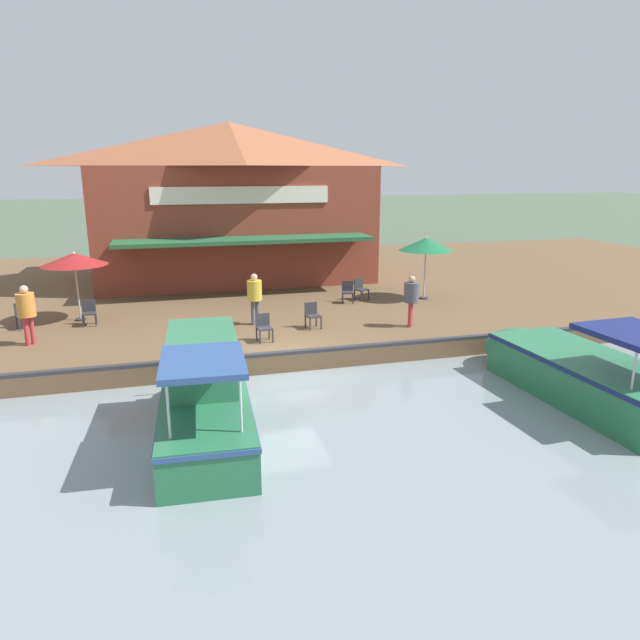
{
  "coord_description": "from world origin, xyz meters",
  "views": [
    {
      "loc": [
        15.09,
        -2.93,
        5.72
      ],
      "look_at": [
        -1.0,
        1.45,
        1.3
      ],
      "focal_mm": 32.0,
      "sensor_mm": 36.0,
      "label": 1
    }
  ],
  "objects_px": {
    "patio_umbrella_mid_patio_right": "(74,259)",
    "cafe_chair_under_first_umbrella": "(348,291)",
    "tree_upstream_bank": "(270,187)",
    "motorboat_far_downstream": "(205,394)",
    "cafe_chair_far_corner_seat": "(264,326)",
    "motorboat_outer_channel": "(572,369)",
    "cafe_chair_back_row_seat": "(312,314)",
    "cafe_chair_mid_patio": "(23,314)",
    "cafe_chair_beside_entrance": "(361,288)",
    "person_near_entrance": "(411,295)",
    "person_at_quay_edge": "(26,307)",
    "cafe_chair_facing_river": "(89,311)",
    "person_mid_patio": "(254,293)",
    "waterfront_restaurant": "(231,200)",
    "patio_umbrella_mid_patio_left": "(426,244)"
  },
  "relations": [
    {
      "from": "patio_umbrella_mid_patio_right",
      "to": "cafe_chair_under_first_umbrella",
      "type": "xyz_separation_m",
      "value": [
        -0.14,
        9.87,
        -1.67
      ]
    },
    {
      "from": "tree_upstream_bank",
      "to": "motorboat_far_downstream",
      "type": "bearing_deg",
      "value": -14.25
    },
    {
      "from": "cafe_chair_far_corner_seat",
      "to": "motorboat_outer_channel",
      "type": "relative_size",
      "value": 0.13
    },
    {
      "from": "cafe_chair_back_row_seat",
      "to": "tree_upstream_bank",
      "type": "xyz_separation_m",
      "value": [
        -16.4,
        1.68,
        3.66
      ]
    },
    {
      "from": "cafe_chair_mid_patio",
      "to": "tree_upstream_bank",
      "type": "xyz_separation_m",
      "value": [
        -13.95,
        10.93,
        3.66
      ]
    },
    {
      "from": "cafe_chair_beside_entrance",
      "to": "motorboat_outer_channel",
      "type": "distance_m",
      "value": 9.92
    },
    {
      "from": "patio_umbrella_mid_patio_right",
      "to": "motorboat_outer_channel",
      "type": "distance_m",
      "value": 16.01
    },
    {
      "from": "person_near_entrance",
      "to": "person_at_quay_edge",
      "type": "relative_size",
      "value": 0.95
    },
    {
      "from": "person_at_quay_edge",
      "to": "cafe_chair_mid_patio",
      "type": "bearing_deg",
      "value": -164.11
    },
    {
      "from": "cafe_chair_beside_entrance",
      "to": "cafe_chair_mid_patio",
      "type": "height_order",
      "value": "same"
    },
    {
      "from": "cafe_chair_beside_entrance",
      "to": "cafe_chair_facing_river",
      "type": "bearing_deg",
      "value": -82.77
    },
    {
      "from": "cafe_chair_far_corner_seat",
      "to": "person_mid_patio",
      "type": "distance_m",
      "value": 2.09
    },
    {
      "from": "waterfront_restaurant",
      "to": "cafe_chair_beside_entrance",
      "type": "bearing_deg",
      "value": 32.15
    },
    {
      "from": "cafe_chair_facing_river",
      "to": "motorboat_outer_channel",
      "type": "distance_m",
      "value": 15.12
    },
    {
      "from": "patio_umbrella_mid_patio_left",
      "to": "motorboat_outer_channel",
      "type": "relative_size",
      "value": 0.39
    },
    {
      "from": "tree_upstream_bank",
      "to": "patio_umbrella_mid_patio_right",
      "type": "bearing_deg",
      "value": -34.88
    },
    {
      "from": "cafe_chair_back_row_seat",
      "to": "motorboat_outer_channel",
      "type": "distance_m",
      "value": 8.09
    },
    {
      "from": "person_near_entrance",
      "to": "person_at_quay_edge",
      "type": "distance_m",
      "value": 11.93
    },
    {
      "from": "cafe_chair_under_first_umbrella",
      "to": "cafe_chair_mid_patio",
      "type": "relative_size",
      "value": 1.0
    },
    {
      "from": "person_near_entrance",
      "to": "person_at_quay_edge",
      "type": "bearing_deg",
      "value": -95.26
    },
    {
      "from": "cafe_chair_beside_entrance",
      "to": "cafe_chair_far_corner_seat",
      "type": "bearing_deg",
      "value": -45.45
    },
    {
      "from": "patio_umbrella_mid_patio_right",
      "to": "cafe_chair_facing_river",
      "type": "relative_size",
      "value": 2.82
    },
    {
      "from": "motorboat_outer_channel",
      "to": "tree_upstream_bank",
      "type": "bearing_deg",
      "value": -170.51
    },
    {
      "from": "motorboat_outer_channel",
      "to": "motorboat_far_downstream",
      "type": "relative_size",
      "value": 1.14
    },
    {
      "from": "patio_umbrella_mid_patio_left",
      "to": "cafe_chair_back_row_seat",
      "type": "xyz_separation_m",
      "value": [
        3.08,
        -5.49,
        -1.75
      ]
    },
    {
      "from": "waterfront_restaurant",
      "to": "person_mid_patio",
      "type": "height_order",
      "value": "waterfront_restaurant"
    },
    {
      "from": "cafe_chair_facing_river",
      "to": "patio_umbrella_mid_patio_right",
      "type": "bearing_deg",
      "value": -153.44
    },
    {
      "from": "patio_umbrella_mid_patio_right",
      "to": "motorboat_far_downstream",
      "type": "distance_m",
      "value": 9.73
    },
    {
      "from": "tree_upstream_bank",
      "to": "cafe_chair_facing_river",
      "type": "bearing_deg",
      "value": -32.24
    },
    {
      "from": "tree_upstream_bank",
      "to": "motorboat_outer_channel",
      "type": "bearing_deg",
      "value": 9.49
    },
    {
      "from": "patio_umbrella_mid_patio_left",
      "to": "cafe_chair_facing_river",
      "type": "bearing_deg",
      "value": -86.59
    },
    {
      "from": "person_near_entrance",
      "to": "person_mid_patio",
      "type": "relative_size",
      "value": 0.99
    },
    {
      "from": "waterfront_restaurant",
      "to": "cafe_chair_under_first_umbrella",
      "type": "relative_size",
      "value": 15.26
    },
    {
      "from": "patio_umbrella_mid_patio_right",
      "to": "cafe_chair_under_first_umbrella",
      "type": "distance_m",
      "value": 10.01
    },
    {
      "from": "cafe_chair_mid_patio",
      "to": "tree_upstream_bank",
      "type": "bearing_deg",
      "value": 141.92
    },
    {
      "from": "patio_umbrella_mid_patio_right",
      "to": "cafe_chair_back_row_seat",
      "type": "distance_m",
      "value": 8.37
    },
    {
      "from": "waterfront_restaurant",
      "to": "tree_upstream_bank",
      "type": "xyz_separation_m",
      "value": [
        -5.98,
        3.01,
        0.43
      ]
    },
    {
      "from": "motorboat_outer_channel",
      "to": "motorboat_far_downstream",
      "type": "bearing_deg",
      "value": -91.67
    },
    {
      "from": "motorboat_far_downstream",
      "to": "person_at_quay_edge",
      "type": "bearing_deg",
      "value": -142.3
    },
    {
      "from": "patio_umbrella_mid_patio_left",
      "to": "motorboat_outer_channel",
      "type": "distance_m",
      "value": 9.32
    },
    {
      "from": "person_mid_patio",
      "to": "tree_upstream_bank",
      "type": "height_order",
      "value": "tree_upstream_bank"
    },
    {
      "from": "cafe_chair_facing_river",
      "to": "tree_upstream_bank",
      "type": "bearing_deg",
      "value": 147.76
    },
    {
      "from": "cafe_chair_far_corner_seat",
      "to": "cafe_chair_mid_patio",
      "type": "distance_m",
      "value": 8.23
    },
    {
      "from": "cafe_chair_far_corner_seat",
      "to": "person_near_entrance",
      "type": "height_order",
      "value": "person_near_entrance"
    },
    {
      "from": "person_mid_patio",
      "to": "person_at_quay_edge",
      "type": "distance_m",
      "value": 6.92
    },
    {
      "from": "tree_upstream_bank",
      "to": "waterfront_restaurant",
      "type": "bearing_deg",
      "value": -26.72
    },
    {
      "from": "cafe_chair_back_row_seat",
      "to": "tree_upstream_bank",
      "type": "bearing_deg",
      "value": 174.15
    },
    {
      "from": "person_mid_patio",
      "to": "cafe_chair_beside_entrance",
      "type": "bearing_deg",
      "value": 119.7
    },
    {
      "from": "waterfront_restaurant",
      "to": "patio_umbrella_mid_patio_left",
      "type": "distance_m",
      "value": 10.13
    },
    {
      "from": "patio_umbrella_mid_patio_right",
      "to": "cafe_chair_far_corner_seat",
      "type": "distance_m",
      "value": 7.32
    }
  ]
}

